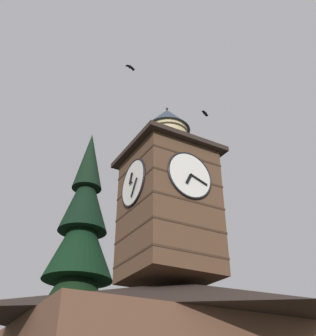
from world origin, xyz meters
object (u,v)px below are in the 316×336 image
clock_tower (168,198)px  flying_bird_high (130,67)px  pine_tree_behind (76,288)px  flying_bird_low (205,113)px

clock_tower → flying_bird_high: flying_bird_high is taller
clock_tower → pine_tree_behind: (1.64, -7.87, -2.91)m
pine_tree_behind → flying_bird_high: flying_bird_high is taller
flying_bird_low → clock_tower: bearing=24.0°
flying_bird_low → pine_tree_behind: bearing=-46.0°
clock_tower → pine_tree_behind: pine_tree_behind is taller
pine_tree_behind → flying_bird_low: (-5.80, 6.02, 11.17)m
flying_bird_high → flying_bird_low: (-5.23, 1.11, -2.69)m
clock_tower → flying_bird_low: bearing=-156.0°
flying_bird_low → flying_bird_high: bearing=-12.0°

